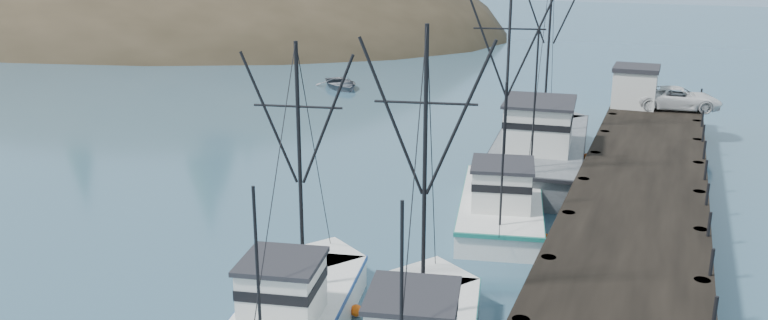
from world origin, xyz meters
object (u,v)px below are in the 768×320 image
pickup_truck (678,98)px  motorboat (341,88)px  pier_shed (635,86)px  trawler_far (501,202)px  trawler_mid (297,308)px  work_vessel (540,148)px  pier (639,191)px

pickup_truck → motorboat: size_ratio=1.02×
pier_shed → pickup_truck: pier_shed is taller
trawler_far → trawler_mid: bearing=-107.3°
pier_shed → motorboat: bearing=163.2°
trawler_far → work_vessel: bearing=88.5°
trawler_mid → trawler_far: 13.99m
trawler_mid → pickup_truck: trawler_mid is taller
pier → trawler_far: size_ratio=3.65×
trawler_mid → trawler_far: (4.16, 13.35, 0.00)m
pier → pier_shed: 18.14m
work_vessel → motorboat: 28.24m
trawler_mid → motorboat: (-17.06, 40.77, -0.82)m
trawler_mid → work_vessel: 22.88m
trawler_mid → motorboat: trawler_mid is taller
trawler_mid → motorboat: bearing=112.7°
pier → motorboat: bearing=136.7°
motorboat → pickup_truck: bearing=-56.7°
trawler_mid → work_vessel: size_ratio=0.60×
pier → motorboat: 37.76m
trawler_mid → trawler_far: trawler_far is taller
work_vessel → pickup_truck: bearing=54.8°
pier → trawler_mid: 18.20m
pickup_truck → trawler_mid: bearing=152.7°
work_vessel → motorboat: (-21.46, 18.32, -1.23)m
trawler_mid → work_vessel: (4.40, 22.45, 0.41)m
pier_shed → pier: bearing=-85.2°
work_vessel → pickup_truck: work_vessel is taller
pier → motorboat: size_ratio=8.10×
work_vessel → motorboat: bearing=139.5°
work_vessel → pier: bearing=-51.5°
pier_shed → motorboat: size_ratio=0.59×
pickup_truck → work_vessel: bearing=137.1°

